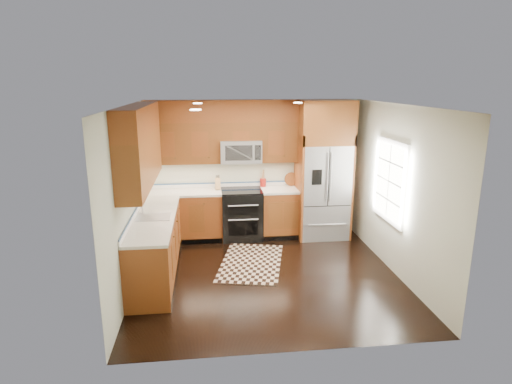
{
  "coord_description": "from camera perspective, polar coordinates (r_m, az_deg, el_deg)",
  "views": [
    {
      "loc": [
        -0.87,
        -6.09,
        2.92
      ],
      "look_at": [
        -0.1,
        0.6,
        1.18
      ],
      "focal_mm": 30.0,
      "sensor_mm": 36.0,
      "label": 1
    }
  ],
  "objects": [
    {
      "name": "base_cabinets",
      "position": [
        7.42,
        -9.01,
        -5.13
      ],
      "size": [
        2.85,
        3.0,
        0.9
      ],
      "color": "brown",
      "rests_on": "ground"
    },
    {
      "name": "ground",
      "position": [
        6.81,
        1.46,
        -10.9
      ],
      "size": [
        4.0,
        4.0,
        0.0
      ],
      "primitive_type": "plane",
      "color": "black",
      "rests_on": "ground"
    },
    {
      "name": "wall_back",
      "position": [
        8.29,
        -0.41,
        3.24
      ],
      "size": [
        4.0,
        0.02,
        2.6
      ],
      "primitive_type": "cube",
      "color": "#B3B7A5",
      "rests_on": "ground"
    },
    {
      "name": "wall_right",
      "position": [
        6.92,
        18.15,
        0.24
      ],
      "size": [
        0.02,
        4.0,
        2.6
      ],
      "primitive_type": "cube",
      "color": "#B3B7A5",
      "rests_on": "ground"
    },
    {
      "name": "wall_left",
      "position": [
        6.4,
        -16.5,
        -0.77
      ],
      "size": [
        0.02,
        4.0,
        2.6
      ],
      "primitive_type": "cube",
      "color": "#B3B7A5",
      "rests_on": "ground"
    },
    {
      "name": "range",
      "position": [
        8.16,
        -1.9,
        -2.99
      ],
      "size": [
        0.76,
        0.67,
        0.95
      ],
      "color": "black",
      "rests_on": "ground"
    },
    {
      "name": "cutting_board",
      "position": [
        8.42,
        4.71,
        0.92
      ],
      "size": [
        0.29,
        0.29,
        0.02
      ],
      "primitive_type": "cylinder",
      "rotation": [
        0.0,
        0.0,
        -0.11
      ],
      "color": "brown",
      "rests_on": "countertop"
    },
    {
      "name": "upper_cabinets",
      "position": [
        7.23,
        -8.8,
        7.23
      ],
      "size": [
        2.85,
        3.0,
        1.15
      ],
      "color": "brown",
      "rests_on": "ground"
    },
    {
      "name": "microwave",
      "position": [
        8.01,
        -2.05,
        5.45
      ],
      "size": [
        0.76,
        0.4,
        0.42
      ],
      "color": "#B2B2B7",
      "rests_on": "ground"
    },
    {
      "name": "rug",
      "position": [
        7.2,
        -0.63,
        -9.37
      ],
      "size": [
        1.29,
        1.78,
        0.01
      ],
      "primitive_type": "cube",
      "rotation": [
        0.0,
        0.0,
        -0.22
      ],
      "color": "black",
      "rests_on": "ground"
    },
    {
      "name": "window",
      "position": [
        7.07,
        17.38,
        1.42
      ],
      "size": [
        0.04,
        1.1,
        1.3
      ],
      "color": "white",
      "rests_on": "ground"
    },
    {
      "name": "utensil_crock",
      "position": [
        8.3,
        0.94,
        1.51
      ],
      "size": [
        0.15,
        0.15,
        0.33
      ],
      "color": "maroon",
      "rests_on": "countertop"
    },
    {
      "name": "knife_block",
      "position": [
        8.12,
        -5.12,
        1.15
      ],
      "size": [
        0.1,
        0.14,
        0.28
      ],
      "color": "tan",
      "rests_on": "countertop"
    },
    {
      "name": "sink_faucet",
      "position": [
        6.66,
        -13.75,
        -2.75
      ],
      "size": [
        0.54,
        0.44,
        0.37
      ],
      "color": "#B2B2B7",
      "rests_on": "countertop"
    },
    {
      "name": "refrigerator",
      "position": [
        8.18,
        8.97,
        2.93
      ],
      "size": [
        0.98,
        0.75,
        2.6
      ],
      "color": "#B2B2B7",
      "rests_on": "ground"
    },
    {
      "name": "countertop",
      "position": [
        7.38,
        -8.02,
        -1.36
      ],
      "size": [
        2.86,
        3.01,
        0.04
      ],
      "color": "silver",
      "rests_on": "base_cabinets"
    }
  ]
}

